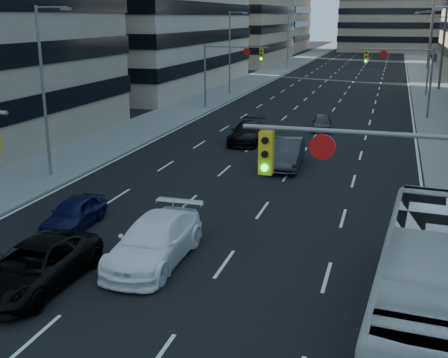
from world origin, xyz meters
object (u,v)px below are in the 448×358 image
black_pickup (35,266)px  sedan_blue (74,213)px  white_van (154,241)px  transit_bus (430,289)px

black_pickup → sedan_blue: (-1.63, 5.06, -0.08)m
white_van → sedan_blue: size_ratio=1.44×
white_van → sedan_blue: bearing=154.5°
white_van → sedan_blue: (-4.55, 2.15, -0.15)m
black_pickup → white_van: white_van is taller
black_pickup → white_van: bearing=45.5°
black_pickup → sedan_blue: black_pickup is taller
black_pickup → sedan_blue: 5.31m
white_van → transit_bus: 9.43m
white_van → transit_bus: (9.05, -2.56, 0.73)m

